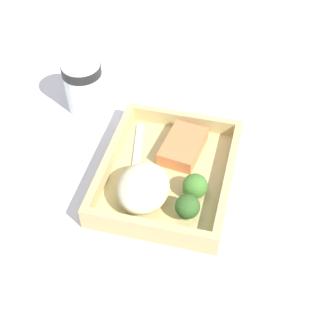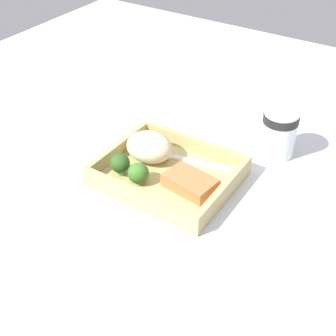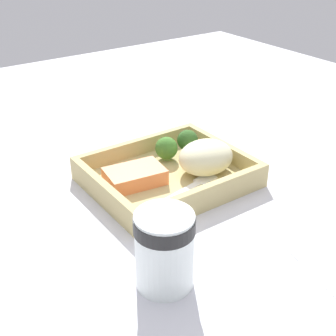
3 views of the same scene
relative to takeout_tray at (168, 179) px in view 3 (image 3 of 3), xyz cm
name	(u,v)px [view 3 (image 3 of 3)]	position (x,y,z in cm)	size (l,w,h in cm)	color
ground_plane	(168,188)	(0.00, 0.00, -1.60)	(160.00, 160.00, 2.00)	silver
takeout_tray	(168,179)	(0.00, 0.00, 0.00)	(24.68, 20.39, 1.20)	tan
tray_rim	(168,169)	(0.00, 0.00, 2.00)	(24.68, 20.39, 2.80)	tan
salmon_fillet	(135,176)	(-5.50, 1.24, 1.82)	(9.01, 5.88, 2.44)	#E57A46
mashed_potatoes	(206,157)	(5.83, -2.37, 3.33)	(9.35, 7.84, 5.47)	beige
broccoli_floret_1	(166,148)	(3.17, 4.98, 2.70)	(3.89, 3.89, 4.11)	#77A256
broccoli_floret_2	(188,141)	(7.52, 4.74, 3.06)	(3.70, 3.70, 4.41)	#78A35C
fork	(184,192)	(-0.94, -5.62, 0.82)	(15.81, 4.75, 0.44)	white
paper_cup	(164,246)	(-13.86, -19.04, 4.81)	(7.01, 7.01, 9.68)	white
receipt_slip	(326,250)	(6.77, -26.27, -0.48)	(9.16, 15.52, 0.24)	white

